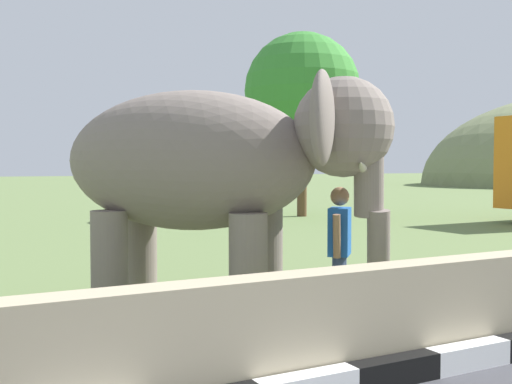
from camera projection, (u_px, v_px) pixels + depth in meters
name	position (u px, v px, depth m)	size (l,w,h in m)	color
barrier_parapet	(381.00, 320.00, 5.82)	(28.00, 0.36, 1.00)	tan
elephant	(218.00, 165.00, 7.64)	(3.89, 3.77, 2.94)	gray
person_handler	(340.00, 247.00, 7.72)	(0.53, 0.56, 1.66)	navy
tree_distant	(302.00, 91.00, 23.47)	(4.29, 4.29, 6.81)	brown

